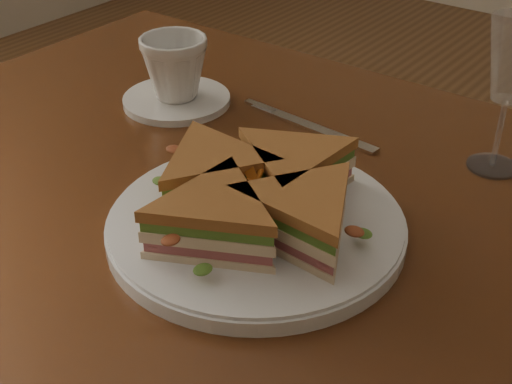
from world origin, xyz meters
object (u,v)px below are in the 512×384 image
spoon (266,196)px  coffee_cup (175,68)px  plate (256,226)px  table (283,285)px  knife (303,124)px  sandwich_wedges (256,196)px  saucer (177,100)px

spoon → coffee_cup: size_ratio=1.77×
plate → coffee_cup: size_ratio=3.32×
table → knife: (-0.10, 0.19, 0.10)m
coffee_cup → plate: bearing=-23.7°
knife → plate: bearing=-63.1°
table → spoon: bearing=159.5°
sandwich_wedges → spoon: sandwich_wedges is taller
table → sandwich_wedges: size_ratio=4.35×
table → coffee_cup: (-0.28, 0.14, 0.15)m
plate → sandwich_wedges: bearing=144.0°
sandwich_wedges → knife: bearing=112.5°
plate → coffee_cup: 0.33m
sandwich_wedges → coffee_cup: coffee_cup is taller
table → knife: 0.23m
table → saucer: size_ratio=8.00×
saucer → sandwich_wedges: bearing=-33.3°
spoon → plate: bearing=-94.3°
coffee_cup → saucer: bearing=0.0°
saucer → coffee_cup: 0.05m
plate → spoon: size_ratio=1.88×
plate → knife: (-0.09, 0.23, -0.01)m
table → plate: size_ratio=3.89×
plate → saucer: 0.33m
saucer → coffee_cup: bearing=0.0°
table → plate: 0.12m
table → sandwich_wedges: 0.15m
table → coffee_cup: coffee_cup is taller
saucer → table: bearing=-25.9°
plate → knife: bearing=112.5°
spoon → table: bearing=-51.2°
table → knife: size_ratio=5.57×
table → saucer: bearing=154.1°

